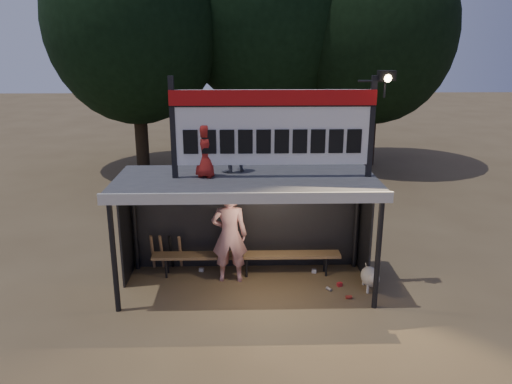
# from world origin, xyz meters

# --- Properties ---
(ground) EXTENTS (80.00, 80.00, 0.00)m
(ground) POSITION_xyz_m (0.00, 0.00, 0.00)
(ground) COLOR brown
(ground) RESTS_ON ground
(player) EXTENTS (0.74, 0.49, 2.02)m
(player) POSITION_xyz_m (-0.35, 0.30, 1.01)
(player) COLOR white
(player) RESTS_ON ground
(child_a) EXTENTS (0.72, 0.66, 1.20)m
(child_a) POSITION_xyz_m (-0.31, 0.43, 2.92)
(child_a) COLOR slate
(child_a) RESTS_ON dugout_shelter
(child_b) EXTENTS (0.59, 0.49, 1.03)m
(child_b) POSITION_xyz_m (-0.77, 0.04, 2.84)
(child_b) COLOR maroon
(child_b) RESTS_ON dugout_shelter
(dugout_shelter) EXTENTS (5.10, 2.08, 2.32)m
(dugout_shelter) POSITION_xyz_m (0.00, 0.24, 1.85)
(dugout_shelter) COLOR #3E3E40
(dugout_shelter) RESTS_ON ground
(scoreboard_assembly) EXTENTS (4.10, 0.27, 1.99)m
(scoreboard_assembly) POSITION_xyz_m (0.56, -0.01, 3.32)
(scoreboard_assembly) COLOR black
(scoreboard_assembly) RESTS_ON dugout_shelter
(bench) EXTENTS (4.00, 0.35, 0.48)m
(bench) POSITION_xyz_m (0.00, 0.55, 0.43)
(bench) COLOR olive
(bench) RESTS_ON ground
(tree_left) EXTENTS (6.46, 6.46, 9.27)m
(tree_left) POSITION_xyz_m (-4.00, 10.00, 5.51)
(tree_left) COLOR #2F2215
(tree_left) RESTS_ON ground
(tree_mid) EXTENTS (7.22, 7.22, 10.36)m
(tree_mid) POSITION_xyz_m (1.00, 11.50, 6.17)
(tree_mid) COLOR black
(tree_mid) RESTS_ON ground
(tree_right) EXTENTS (6.08, 6.08, 8.72)m
(tree_right) POSITION_xyz_m (5.00, 10.50, 5.19)
(tree_right) COLOR #2F2015
(tree_right) RESTS_ON ground
(dog) EXTENTS (0.36, 0.81, 0.49)m
(dog) POSITION_xyz_m (2.49, -0.20, 0.28)
(dog) COLOR beige
(dog) RESTS_ON ground
(bats) EXTENTS (0.67, 0.35, 0.84)m
(bats) POSITION_xyz_m (-1.74, 0.82, 0.43)
(bats) COLOR #896240
(bats) RESTS_ON ground
(litter) EXTENTS (3.09, 1.36, 0.08)m
(litter) POSITION_xyz_m (1.19, 0.11, 0.04)
(litter) COLOR red
(litter) RESTS_ON ground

